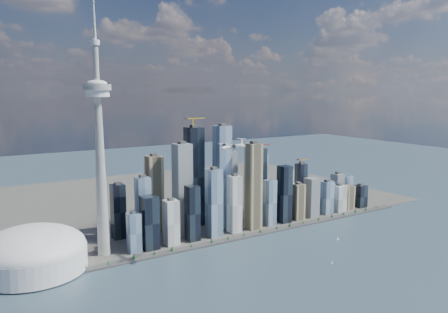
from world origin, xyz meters
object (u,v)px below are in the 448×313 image
needle_tower (100,146)px  sailboat_east (338,238)px  dome_stadium (33,252)px  airplane (233,146)px  sailboat_west (332,262)px

needle_tower → sailboat_east: bearing=-20.8°
dome_stadium → airplane: 437.93m
dome_stadium → sailboat_west: dome_stadium is taller
needle_tower → sailboat_east: size_ratio=53.24×
needle_tower → sailboat_east: (499.41, -189.25, -232.52)m
dome_stadium → airplane: bearing=-24.4°
airplane → dome_stadium: bearing=139.3°
needle_tower → dome_stadium: (-140.00, -10.00, -196.40)m
dome_stadium → sailboat_east: dome_stadium is taller
needle_tower → airplane: bearing=-38.5°
sailboat_west → sailboat_east: (116.86, 96.88, 0.59)m
needle_tower → airplane: needle_tower is taller
airplane → needle_tower: bearing=125.1°
dome_stadium → needle_tower: bearing=4.1°
dome_stadium → sailboat_west: size_ratio=23.50×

